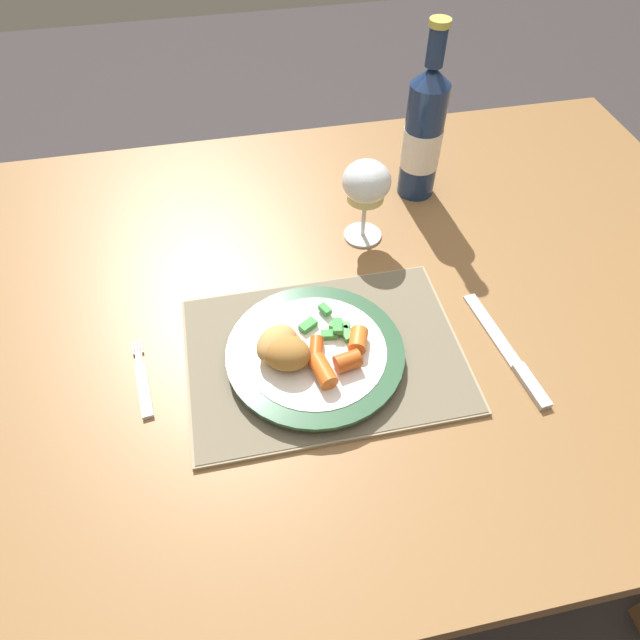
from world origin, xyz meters
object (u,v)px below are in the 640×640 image
Objects in this scene: dining_table at (323,334)px; table_knife at (512,358)px; dinner_plate at (315,354)px; bottle at (423,134)px; wine_glass at (366,186)px; fork at (143,384)px.

dining_table is 6.71× the size of table_knife.
bottle is (0.25, 0.33, 0.10)m from dinner_plate.
wine_glass is at bearing -140.76° from bottle.
bottle is at bearing 92.00° from table_knife.
dinner_plate is 1.70× the size of wine_glass.
fork is 0.58m from bottle.
table_knife is (0.22, -0.16, 0.09)m from dining_table.
fork is at bearing -147.22° from wine_glass.
dinner_plate is (-0.03, -0.11, 0.10)m from dining_table.
fork is 0.62× the size of table_knife.
dinner_plate is 1.14× the size of table_knife.
bottle reaches higher than table_knife.
dinner_plate is 0.81× the size of bottle.
dining_table is at bearing -126.52° from wine_glass.
wine_glass reaches higher than fork.
dining_table is 9.97× the size of wine_glass.
dining_table is 0.24m from wine_glass.
table_knife is at bearing -6.72° from fork.
bottle reaches higher than dining_table.
fork is 0.43m from wine_glass.
bottle is at bearing 53.58° from dinner_plate.
fork reaches higher than dining_table.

